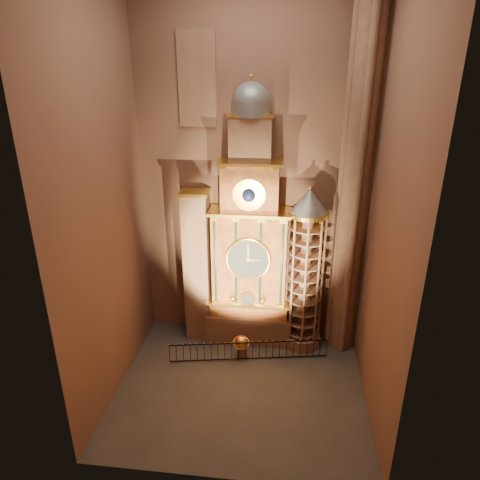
# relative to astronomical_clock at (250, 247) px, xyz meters

# --- Properties ---
(floor) EXTENTS (14.00, 14.00, 0.00)m
(floor) POSITION_rel_astronomical_clock_xyz_m (0.00, -4.96, -6.68)
(floor) COLOR #383330
(floor) RESTS_ON ground
(wall_back) EXTENTS (22.00, 0.00, 22.00)m
(wall_back) POSITION_rel_astronomical_clock_xyz_m (0.00, 1.04, 4.32)
(wall_back) COLOR #845A47
(wall_back) RESTS_ON floor
(wall_left) EXTENTS (0.00, 22.00, 22.00)m
(wall_left) POSITION_rel_astronomical_clock_xyz_m (-7.00, -4.96, 4.32)
(wall_left) COLOR #845A47
(wall_left) RESTS_ON floor
(wall_right) EXTENTS (0.00, 22.00, 22.00)m
(wall_right) POSITION_rel_astronomical_clock_xyz_m (7.00, -4.96, 4.32)
(wall_right) COLOR #845A47
(wall_right) RESTS_ON floor
(astronomical_clock) EXTENTS (5.60, 2.41, 16.70)m
(astronomical_clock) POSITION_rel_astronomical_clock_xyz_m (0.00, 0.00, 0.00)
(astronomical_clock) COLOR #8C634C
(astronomical_clock) RESTS_ON floor
(portrait_tower) EXTENTS (1.80, 1.60, 10.20)m
(portrait_tower) POSITION_rel_astronomical_clock_xyz_m (-3.40, 0.02, -1.53)
(portrait_tower) COLOR #8C634C
(portrait_tower) RESTS_ON floor
(stair_turret) EXTENTS (2.50, 2.50, 10.80)m
(stair_turret) POSITION_rel_astronomical_clock_xyz_m (3.50, -0.26, -1.41)
(stair_turret) COLOR #8C634C
(stair_turret) RESTS_ON floor
(gothic_pier) EXTENTS (2.04, 2.04, 22.00)m
(gothic_pier) POSITION_rel_astronomical_clock_xyz_m (6.10, 0.04, 4.32)
(gothic_pier) COLOR #8C634C
(gothic_pier) RESTS_ON floor
(stained_glass_window) EXTENTS (2.20, 0.14, 5.20)m
(stained_glass_window) POSITION_rel_astronomical_clock_xyz_m (-3.20, 0.95, 9.82)
(stained_glass_window) COLOR navy
(stained_glass_window) RESTS_ON wall_back
(celestial_globe) EXTENTS (1.29, 1.25, 1.51)m
(celestial_globe) POSITION_rel_astronomical_clock_xyz_m (-0.27, -2.21, -5.78)
(celestial_globe) COLOR #8C634C
(celestial_globe) RESTS_ON floor
(iron_railing) EXTENTS (9.74, 1.76, 1.26)m
(iron_railing) POSITION_rel_astronomical_clock_xyz_m (0.24, -2.47, -5.99)
(iron_railing) COLOR black
(iron_railing) RESTS_ON floor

